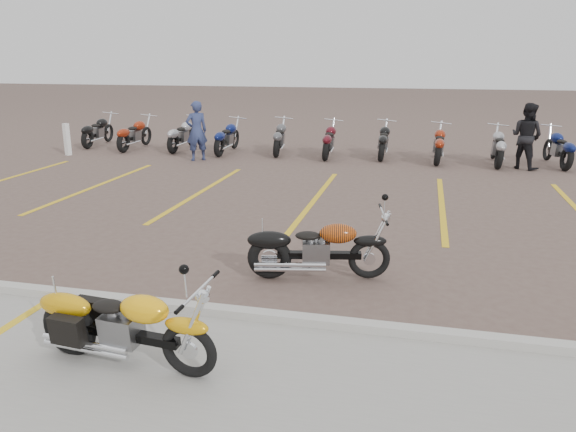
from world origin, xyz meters
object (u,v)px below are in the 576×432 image
Objects in this scene: person_b at (526,136)px; bollard at (67,139)px; yellow_cruiser at (123,328)px; person_a at (197,131)px; flame_cruiser at (315,251)px.

person_b reaches higher than bollard.
yellow_cruiser is 1.10× the size of person_b.
bollard is (-4.36, -0.10, -0.39)m from person_a.
person_b reaches higher than person_a.
flame_cruiser is at bearing -40.92° from bollard.
person_a is 4.38m from bollard.
person_b is 1.82× the size of bollard.
yellow_cruiser is at bearing -53.52° from bollard.
flame_cruiser is 9.91m from person_a.
person_a is at bearing 43.62° from person_b.
flame_cruiser is at bearing 83.49° from person_a.
person_b reaches higher than yellow_cruiser.
yellow_cruiser is at bearing 70.44° from person_a.
person_b is at bearing 70.74° from yellow_cruiser.
yellow_cruiser is at bearing 103.26° from person_b.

